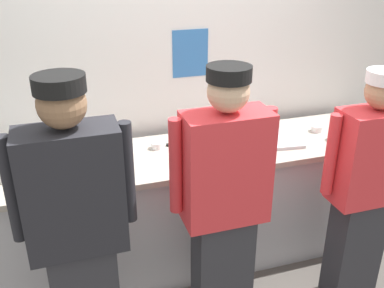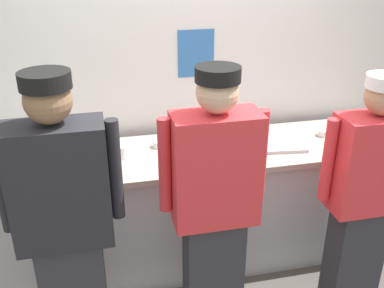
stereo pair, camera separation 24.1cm
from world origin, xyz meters
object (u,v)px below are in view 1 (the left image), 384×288
object	(u,v)px
sheet_tray	(267,140)
ramekin_red_sauce	(100,149)
plate_stack_front	(62,164)
ramekin_yellow_sauce	(334,138)
chef_far_right	(365,187)
chef_center	(224,203)
deli_cup	(121,155)
chef_near_left	(78,229)
ramekin_orange_sauce	(317,128)
ramekin_green_sauce	(157,145)
mixing_bowl_steel	(8,164)
chefs_knife	(182,143)

from	to	relation	value
sheet_tray	ramekin_red_sauce	world-z (taller)	ramekin_red_sauce
plate_stack_front	ramekin_yellow_sauce	xyz separation A→B (m)	(1.94, -0.16, -0.01)
ramekin_yellow_sauce	chef_far_right	bearing A→B (deg)	-103.99
chef_center	sheet_tray	xyz separation A→B (m)	(0.60, 0.68, 0.02)
chef_far_right	deli_cup	world-z (taller)	chef_far_right
chef_center	chef_near_left	bearing A→B (deg)	-177.54
sheet_tray	deli_cup	distance (m)	1.07
ramekin_yellow_sauce	ramekin_orange_sauce	world-z (taller)	ramekin_orange_sauce
chef_far_right	ramekin_green_sauce	bearing A→B (deg)	144.32
mixing_bowl_steel	deli_cup	bearing A→B (deg)	-5.98
chef_center	sheet_tray	world-z (taller)	chef_center
chef_center	ramekin_yellow_sauce	distance (m)	1.22
ramekin_yellow_sauce	chefs_knife	distance (m)	1.13
mixing_bowl_steel	ramekin_red_sauce	world-z (taller)	mixing_bowl_steel
chef_center	ramekin_red_sauce	world-z (taller)	chef_center
chef_center	ramekin_yellow_sauce	size ratio (longest dim) A/B	17.34
ramekin_yellow_sauce	chefs_knife	size ratio (longest dim) A/B	0.36
ramekin_orange_sauce	ramekin_red_sauce	bearing A→B (deg)	175.24
ramekin_yellow_sauce	ramekin_green_sauce	world-z (taller)	ramekin_green_sauce
chef_center	chef_far_right	xyz separation A→B (m)	(0.95, -0.01, -0.06)
chef_near_left	ramekin_red_sauce	world-z (taller)	chef_near_left
plate_stack_front	deli_cup	distance (m)	0.39
ramekin_orange_sauce	chefs_knife	size ratio (longest dim) A/B	0.32
chef_far_right	chefs_knife	distance (m)	1.27
ramekin_yellow_sauce	chefs_knife	bearing A→B (deg)	165.89
deli_cup	chefs_knife	distance (m)	0.48
mixing_bowl_steel	ramekin_yellow_sauce	distance (m)	2.28
chef_near_left	ramekin_yellow_sauce	xyz separation A→B (m)	(1.90, 0.58, 0.01)
chef_near_left	ramekin_red_sauce	xyz separation A→B (m)	(0.22, 0.91, 0.01)
chefs_knife	plate_stack_front	bearing A→B (deg)	-172.18
sheet_tray	chefs_knife	xyz separation A→B (m)	(-0.61, 0.15, -0.01)
chef_center	ramekin_green_sauce	size ratio (longest dim) A/B	21.06
chef_far_right	mixing_bowl_steel	xyz separation A→B (m)	(-2.13, 0.78, 0.11)
chef_far_right	mixing_bowl_steel	distance (m)	2.27
ramekin_green_sauce	deli_cup	xyz separation A→B (m)	(-0.27, -0.12, 0.02)
chef_center	plate_stack_front	world-z (taller)	chef_center
chef_near_left	ramekin_yellow_sauce	size ratio (longest dim) A/B	17.69
ramekin_yellow_sauce	plate_stack_front	bearing A→B (deg)	175.31
ramekin_orange_sauce	ramekin_red_sauce	distance (m)	1.65
plate_stack_front	deli_cup	size ratio (longest dim) A/B	2.38
plate_stack_front	ramekin_green_sauce	world-z (taller)	plate_stack_front
chef_near_left	deli_cup	distance (m)	0.81
mixing_bowl_steel	sheet_tray	size ratio (longest dim) A/B	0.74
mixing_bowl_steel	chefs_knife	size ratio (longest dim) A/B	1.27
mixing_bowl_steel	ramekin_red_sauce	size ratio (longest dim) A/B	3.70
plate_stack_front	sheet_tray	bearing A→B (deg)	-1.17
ramekin_green_sauce	plate_stack_front	bearing A→B (deg)	-170.88
chef_near_left	chef_far_right	world-z (taller)	chef_near_left
chef_far_right	sheet_tray	xyz separation A→B (m)	(-0.35, 0.69, 0.07)
chef_near_left	chef_center	world-z (taller)	chef_near_left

